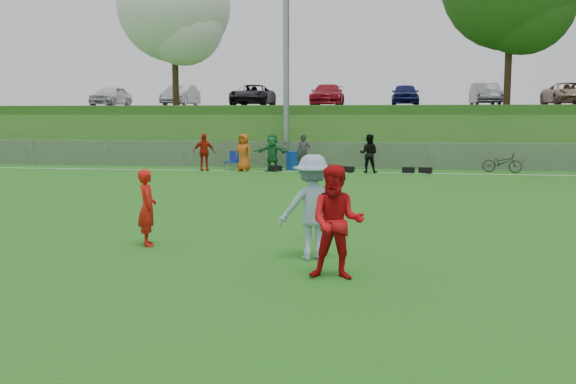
% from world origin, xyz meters
% --- Properties ---
extents(ground, '(120.00, 120.00, 0.00)m').
position_xyz_m(ground, '(0.00, 0.00, 0.00)').
color(ground, '#165F14').
rests_on(ground, ground).
extents(sideline_far, '(60.00, 0.10, 0.01)m').
position_xyz_m(sideline_far, '(0.00, 18.00, 0.01)').
color(sideline_far, white).
rests_on(sideline_far, ground).
extents(fence, '(58.00, 0.06, 1.30)m').
position_xyz_m(fence, '(0.00, 20.00, 0.65)').
color(fence, gray).
rests_on(fence, ground).
extents(light_pole, '(1.20, 0.40, 12.15)m').
position_xyz_m(light_pole, '(-3.00, 20.80, 6.71)').
color(light_pole, gray).
rests_on(light_pole, ground).
extents(berm, '(120.00, 18.00, 3.00)m').
position_xyz_m(berm, '(0.00, 31.00, 1.50)').
color(berm, '#285317').
rests_on(berm, ground).
extents(parking_lot, '(120.00, 12.00, 0.10)m').
position_xyz_m(parking_lot, '(0.00, 33.00, 3.05)').
color(parking_lot, black).
rests_on(parking_lot, berm).
extents(tree_white_flowering, '(6.30, 6.30, 8.78)m').
position_xyz_m(tree_white_flowering, '(-9.84, 24.92, 8.32)').
color(tree_white_flowering, black).
rests_on(tree_white_flowering, berm).
extents(car_row, '(32.04, 5.18, 1.44)m').
position_xyz_m(car_row, '(-1.17, 32.00, 3.82)').
color(car_row, white).
rests_on(car_row, parking_lot).
extents(spectator_row, '(8.49, 0.80, 1.69)m').
position_xyz_m(spectator_row, '(-2.90, 18.00, 0.85)').
color(spectator_row, '#B31E0C').
rests_on(spectator_row, ground).
extents(gear_bags, '(7.26, 0.55, 0.26)m').
position_xyz_m(gear_bags, '(0.88, 18.10, 0.13)').
color(gear_bags, black).
rests_on(gear_bags, ground).
extents(player_red_left, '(0.58, 0.65, 1.50)m').
position_xyz_m(player_red_left, '(-2.74, 1.45, 0.75)').
color(player_red_left, red).
rests_on(player_red_left, ground).
extents(player_red_center, '(0.88, 0.69, 1.79)m').
position_xyz_m(player_red_center, '(1.11, -0.55, 0.90)').
color(player_red_center, red).
rests_on(player_red_center, ground).
extents(player_blue, '(1.36, 1.03, 1.86)m').
position_xyz_m(player_blue, '(0.59, 0.76, 0.93)').
color(player_blue, '#90ADC8').
rests_on(player_blue, ground).
extents(frisbee, '(0.26, 0.26, 0.02)m').
position_xyz_m(frisbee, '(0.48, 2.13, 1.12)').
color(frisbee, white).
rests_on(frisbee, ground).
extents(recycling_bin, '(0.72, 0.72, 0.86)m').
position_xyz_m(recycling_bin, '(-2.44, 19.00, 0.43)').
color(recycling_bin, '#0F3AA7').
rests_on(recycling_bin, ground).
extents(camp_chair, '(0.63, 0.64, 0.88)m').
position_xyz_m(camp_chair, '(-5.17, 18.33, 0.26)').
color(camp_chair, '#0E299B').
rests_on(camp_chair, ground).
extents(bicycle, '(1.80, 1.04, 0.89)m').
position_xyz_m(bicycle, '(6.94, 19.00, 0.45)').
color(bicycle, '#29292B').
rests_on(bicycle, ground).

